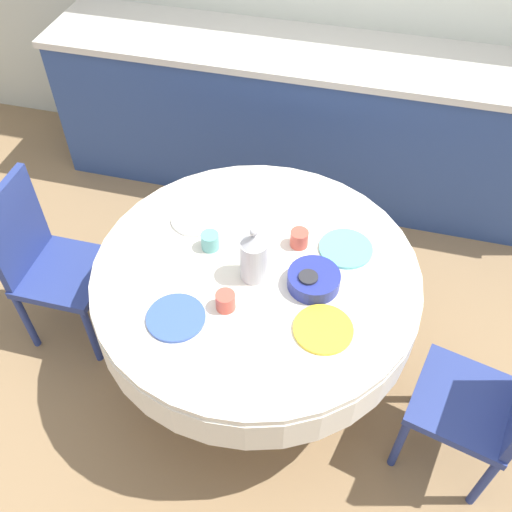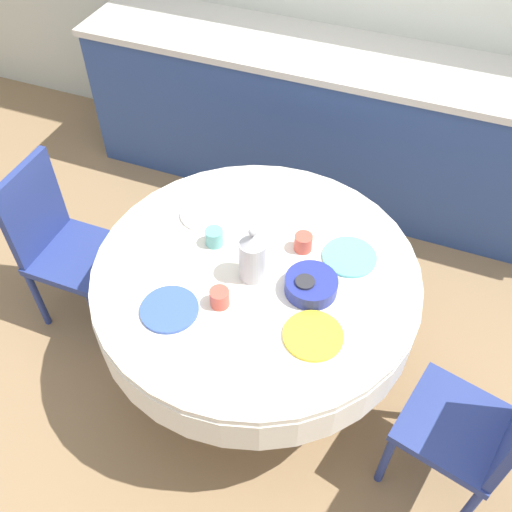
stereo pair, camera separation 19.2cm
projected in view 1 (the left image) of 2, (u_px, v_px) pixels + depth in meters
ground_plane at (256, 362)px, 2.91m from camera, size 12.00×12.00×0.00m
kitchen_counter at (316, 122)px, 3.52m from camera, size 3.24×0.64×0.94m
dining_table at (256, 287)px, 2.47m from camera, size 1.39×1.39×0.72m
chair_left at (491, 401)px, 2.21m from camera, size 0.48×0.48×0.91m
chair_right at (46, 259)px, 2.71m from camera, size 0.40×0.40×0.91m
plate_near_left at (176, 318)px, 2.20m from camera, size 0.23×0.23×0.01m
cup_near_left at (225, 301)px, 2.21m from camera, size 0.08×0.08×0.08m
plate_near_right at (323, 329)px, 2.16m from camera, size 0.23×0.23×0.01m
cup_near_right at (308, 282)px, 2.28m from camera, size 0.08×0.08×0.08m
plate_far_left at (196, 218)px, 2.57m from camera, size 0.23×0.23×0.01m
cup_far_left at (210, 241)px, 2.43m from camera, size 0.08×0.08×0.08m
plate_far_right at (346, 249)px, 2.45m from camera, size 0.23×0.23×0.01m
cup_far_right at (299, 239)px, 2.44m from camera, size 0.08×0.08×0.08m
coffee_carafe at (254, 256)px, 2.27m from camera, size 0.11×0.11×0.27m
fruit_bowl at (314, 280)px, 2.29m from camera, size 0.21×0.21×0.07m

